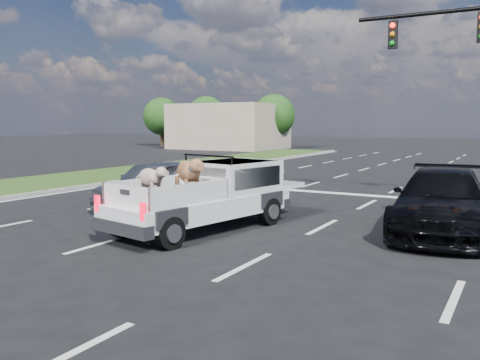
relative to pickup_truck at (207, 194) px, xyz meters
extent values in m
plane|color=black|center=(0.60, -2.38, -0.86)|extent=(160.00, 160.00, 0.00)
cube|color=silver|center=(-4.65, 3.62, -0.85)|extent=(0.12, 60.00, 0.01)
cube|color=silver|center=(-1.15, 3.62, -0.85)|extent=(0.12, 60.00, 0.01)
cube|color=silver|center=(2.35, 3.62, -0.85)|extent=(0.12, 60.00, 0.01)
cube|color=silver|center=(-8.20, 3.62, -0.85)|extent=(0.15, 60.00, 0.01)
cube|color=silver|center=(0.60, 7.62, -0.85)|extent=(17.00, 0.45, 0.01)
cube|color=#1E4013|center=(-10.90, 3.62, -0.81)|extent=(5.00, 60.00, 0.10)
cube|color=gray|center=(-8.45, 3.62, -0.79)|extent=(0.15, 60.00, 0.14)
cube|color=black|center=(2.40, 8.12, 4.74)|extent=(0.30, 0.18, 0.95)
sphere|color=#FF1507|center=(2.40, 8.01, 5.04)|extent=(0.18, 0.18, 0.18)
cube|color=tan|center=(-19.40, 33.62, 1.34)|extent=(10.00, 8.00, 4.40)
cylinder|color=#332114|center=(-29.40, 35.62, 0.22)|extent=(0.44, 0.44, 2.16)
sphere|color=#143D10|center=(-29.40, 35.62, 2.44)|extent=(4.20, 4.20, 4.20)
cylinder|color=#332114|center=(-23.40, 35.62, 0.22)|extent=(0.44, 0.44, 2.16)
sphere|color=#143D10|center=(-23.40, 35.62, 2.44)|extent=(4.20, 4.20, 4.20)
cylinder|color=#332114|center=(-15.40, 35.62, 0.22)|extent=(0.44, 0.44, 2.16)
sphere|color=#143D10|center=(-15.40, 35.62, 2.44)|extent=(4.20, 4.20, 4.20)
cylinder|color=black|center=(-1.14, -1.71, -0.52)|extent=(0.38, 0.72, 0.69)
cylinder|color=black|center=(0.40, -2.02, -0.52)|extent=(0.38, 0.72, 0.69)
cylinder|color=black|center=(-0.49, 1.56, -0.52)|extent=(0.38, 0.72, 0.69)
cylinder|color=black|center=(1.05, 1.26, -0.52)|extent=(0.38, 0.72, 0.69)
cube|color=white|center=(-0.03, -0.18, -0.26)|extent=(2.61, 5.03, 0.47)
cube|color=white|center=(0.19, 0.92, 0.36)|extent=(2.03, 2.36, 0.78)
cube|color=black|center=(-0.01, -0.08, 0.39)|extent=(1.38, 0.30, 0.56)
cylinder|color=black|center=(0.01, 0.04, 0.93)|extent=(1.60, 0.36, 0.05)
cube|color=black|center=(-0.24, -1.22, -0.05)|extent=(2.02, 2.57, 0.05)
cube|color=white|center=(-0.99, -1.08, 0.21)|extent=(0.52, 2.27, 0.47)
cube|color=white|center=(0.51, -1.37, 0.21)|extent=(0.52, 2.27, 0.47)
cube|color=white|center=(-0.46, -2.32, 0.21)|extent=(1.59, 0.38, 0.47)
cube|color=red|center=(-1.25, -2.36, 0.00)|extent=(0.15, 0.08, 0.36)
cube|color=red|center=(0.26, -2.65, 0.00)|extent=(0.15, 0.08, 0.36)
cube|color=black|center=(-0.48, -2.44, -0.42)|extent=(1.75, 0.60, 0.27)
imported|color=#A5A8AC|center=(-3.25, 2.01, -0.12)|extent=(1.91, 4.38, 1.47)
imported|color=black|center=(4.99, 2.41, -0.11)|extent=(2.51, 5.28, 1.49)
camera|label=1|loc=(6.66, -10.14, 1.71)|focal=38.00mm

